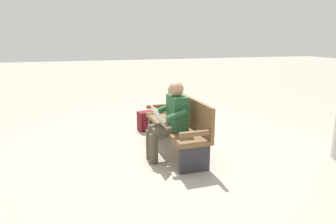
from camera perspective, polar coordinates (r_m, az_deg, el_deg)
The scene contains 4 objects.
ground_plane at distance 4.93m, azimuth 1.27°, elevation -7.45°, with size 40.00×40.00×0.00m, color #A89E8E.
bench_near at distance 4.81m, azimuth 2.09°, elevation -2.26°, with size 1.81×0.53×0.90m.
person_seated at distance 4.46m, azimuth 0.41°, elevation -1.27°, with size 0.58×0.58×1.18m.
backpack at distance 5.98m, azimuth -4.16°, elevation -1.71°, with size 0.30×0.34×0.38m.
Camera 1 is at (-4.36, 1.42, 1.81)m, focal length 32.14 mm.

